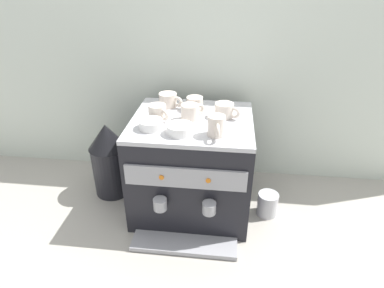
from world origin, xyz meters
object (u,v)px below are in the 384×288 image
(ceramic_cup_1, at_px, (195,104))
(ceramic_cup_4, at_px, (169,100))
(ceramic_cup_3, at_px, (158,112))
(ceramic_bowl_1, at_px, (151,125))
(ceramic_bowl_0, at_px, (180,129))
(ceramic_cup_5, at_px, (225,110))
(milk_pitcher, at_px, (267,204))
(ceramic_cup_0, at_px, (216,126))
(coffee_grinder, at_px, (109,159))
(ceramic_cup_2, at_px, (191,112))
(espresso_machine, at_px, (192,165))

(ceramic_cup_1, bearing_deg, ceramic_cup_4, 166.44)
(ceramic_cup_3, distance_m, ceramic_bowl_1, 0.10)
(ceramic_cup_1, xyz_separation_m, ceramic_bowl_0, (-0.04, -0.24, -0.01))
(ceramic_cup_5, relative_size, milk_pitcher, 0.99)
(ceramic_cup_4, xyz_separation_m, ceramic_cup_5, (0.27, -0.09, -0.00))
(ceramic_cup_1, distance_m, ceramic_bowl_0, 0.24)
(ceramic_cup_0, distance_m, ceramic_cup_4, 0.36)
(ceramic_cup_0, xyz_separation_m, ceramic_cup_3, (-0.26, 0.13, -0.01))
(coffee_grinder, xyz_separation_m, milk_pitcher, (0.79, -0.09, -0.14))
(ceramic_cup_5, distance_m, ceramic_bowl_0, 0.25)
(ceramic_cup_3, height_order, ceramic_bowl_1, ceramic_cup_3)
(ceramic_cup_1, bearing_deg, coffee_grinder, -173.89)
(ceramic_cup_3, bearing_deg, ceramic_cup_1, 36.75)
(ceramic_cup_2, xyz_separation_m, ceramic_bowl_1, (-0.15, -0.10, -0.02))
(ceramic_cup_1, height_order, ceramic_cup_4, ceramic_cup_4)
(ceramic_bowl_0, bearing_deg, ceramic_cup_4, 109.10)
(ceramic_cup_2, distance_m, ceramic_cup_4, 0.18)
(espresso_machine, height_order, ceramic_cup_2, ceramic_cup_2)
(espresso_machine, distance_m, ceramic_cup_2, 0.27)
(ceramic_cup_4, bearing_deg, ceramic_cup_1, -13.56)
(ceramic_cup_1, relative_size, ceramic_cup_2, 1.09)
(ceramic_cup_3, bearing_deg, ceramic_bowl_1, -95.26)
(ceramic_cup_1, height_order, milk_pitcher, ceramic_cup_1)
(ceramic_bowl_1, distance_m, milk_pitcher, 0.68)
(ceramic_cup_3, bearing_deg, ceramic_cup_4, 81.67)
(ceramic_cup_2, relative_size, ceramic_cup_4, 0.84)
(ceramic_bowl_1, bearing_deg, ceramic_cup_0, -7.17)
(espresso_machine, xyz_separation_m, ceramic_bowl_1, (-0.16, -0.10, 0.25))
(ceramic_cup_0, height_order, ceramic_cup_2, ceramic_cup_0)
(ceramic_cup_3, bearing_deg, coffee_grinder, 166.59)
(espresso_machine, relative_size, milk_pitcher, 5.06)
(ceramic_cup_1, relative_size, coffee_grinder, 0.28)
(espresso_machine, distance_m, ceramic_cup_4, 0.33)
(espresso_machine, relative_size, ceramic_cup_1, 5.38)
(ceramic_cup_5, bearing_deg, ceramic_cup_4, 160.82)
(ceramic_cup_1, relative_size, ceramic_cup_3, 1.08)
(ceramic_cup_0, relative_size, ceramic_bowl_1, 1.12)
(espresso_machine, height_order, ceramic_cup_3, ceramic_cup_3)
(ceramic_bowl_0, bearing_deg, ceramic_bowl_1, 165.89)
(ceramic_cup_5, xyz_separation_m, ceramic_bowl_0, (-0.17, -0.18, -0.01))
(ceramic_cup_4, bearing_deg, espresso_machine, -47.47)
(coffee_grinder, height_order, milk_pitcher, coffee_grinder)
(ceramic_bowl_0, bearing_deg, ceramic_cup_0, -1.02)
(ceramic_cup_1, bearing_deg, milk_pitcher, -20.38)
(ceramic_cup_3, xyz_separation_m, milk_pitcher, (0.51, -0.02, -0.44))
(ceramic_cup_1, height_order, ceramic_cup_3, same)
(ceramic_bowl_1, bearing_deg, ceramic_cup_3, 84.74)
(ceramic_cup_1, relative_size, ceramic_bowl_0, 1.01)
(ceramic_cup_4, xyz_separation_m, ceramic_bowl_1, (-0.03, -0.24, -0.01))
(ceramic_cup_2, bearing_deg, ceramic_cup_3, -177.56)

